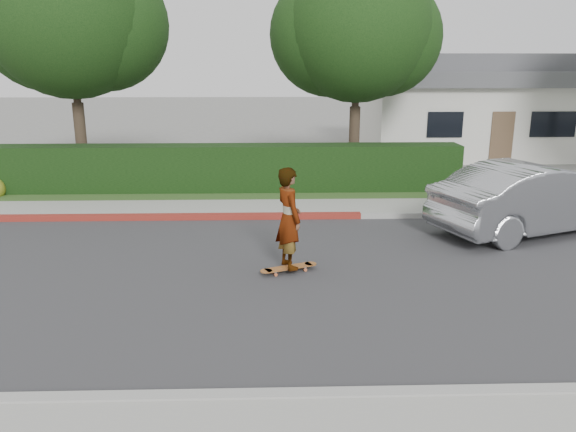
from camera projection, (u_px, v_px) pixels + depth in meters
name	position (u px, v px, depth m)	size (l,w,h in m)	color
ground	(341.00, 276.00, 10.65)	(120.00, 120.00, 0.00)	slate
road	(341.00, 276.00, 10.65)	(60.00, 8.00, 0.01)	#2D2D30
curb_near	(383.00, 396.00, 6.68)	(60.00, 0.20, 0.15)	#9E9E99
curb_far	(322.00, 216.00, 14.59)	(60.00, 0.20, 0.15)	#9E9E99
curb_red_section	(129.00, 217.00, 14.44)	(12.00, 0.21, 0.15)	maroon
sidewalk_far	(319.00, 208.00, 15.46)	(60.00, 1.60, 0.12)	gray
planting_strip	(315.00, 195.00, 17.00)	(60.00, 1.60, 0.10)	#2D4C1E
hedge	(217.00, 169.00, 17.31)	(15.00, 1.00, 1.50)	black
tree_left	(71.00, 18.00, 17.44)	(5.99, 5.21, 8.00)	#33261C
tree_center	(356.00, 32.00, 18.27)	(5.66, 4.84, 7.44)	#33261C
house	(474.00, 104.00, 25.76)	(10.60, 8.60, 4.30)	beige
skateboard	(289.00, 268.00, 10.80)	(1.17, 0.67, 0.11)	#D16739
skateboarder	(289.00, 218.00, 10.54)	(0.71, 0.47, 1.95)	white
car_silver	(535.00, 198.00, 13.22)	(1.78, 5.09, 1.68)	#A6A8AD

